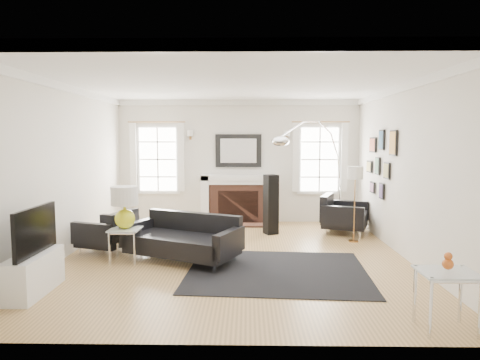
{
  "coord_description": "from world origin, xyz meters",
  "views": [
    {
      "loc": [
        0.21,
        -6.82,
        1.92
      ],
      "look_at": [
        0.08,
        0.3,
        1.23
      ],
      "focal_mm": 32.0,
      "sensor_mm": 36.0,
      "label": 1
    }
  ],
  "objects_px": {
    "gourd_lamp": "(125,204)",
    "arc_floor_lamp": "(312,171)",
    "armchair_left": "(109,233)",
    "armchair_right": "(342,216)",
    "coffee_table": "(186,226)",
    "fireplace": "(238,200)",
    "sofa": "(184,240)"
  },
  "relations": [
    {
      "from": "coffee_table",
      "to": "sofa",
      "type": "bearing_deg",
      "value": -83.25
    },
    {
      "from": "coffee_table",
      "to": "gourd_lamp",
      "type": "height_order",
      "value": "gourd_lamp"
    },
    {
      "from": "armchair_right",
      "to": "coffee_table",
      "type": "relative_size",
      "value": 1.37
    },
    {
      "from": "armchair_left",
      "to": "armchair_right",
      "type": "relative_size",
      "value": 0.9
    },
    {
      "from": "gourd_lamp",
      "to": "armchair_right",
      "type": "bearing_deg",
      "value": 28.33
    },
    {
      "from": "armchair_right",
      "to": "arc_floor_lamp",
      "type": "bearing_deg",
      "value": -171.6
    },
    {
      "from": "sofa",
      "to": "coffee_table",
      "type": "distance_m",
      "value": 0.96
    },
    {
      "from": "gourd_lamp",
      "to": "arc_floor_lamp",
      "type": "distance_m",
      "value": 3.8
    },
    {
      "from": "armchair_right",
      "to": "gourd_lamp",
      "type": "relative_size",
      "value": 1.77
    },
    {
      "from": "gourd_lamp",
      "to": "arc_floor_lamp",
      "type": "height_order",
      "value": "arc_floor_lamp"
    },
    {
      "from": "armchair_left",
      "to": "gourd_lamp",
      "type": "xyz_separation_m",
      "value": [
        0.43,
        -0.54,
        0.57
      ]
    },
    {
      "from": "armchair_left",
      "to": "arc_floor_lamp",
      "type": "height_order",
      "value": "arc_floor_lamp"
    },
    {
      "from": "sofa",
      "to": "gourd_lamp",
      "type": "bearing_deg",
      "value": -175.74
    },
    {
      "from": "armchair_right",
      "to": "gourd_lamp",
      "type": "height_order",
      "value": "gourd_lamp"
    },
    {
      "from": "coffee_table",
      "to": "arc_floor_lamp",
      "type": "xyz_separation_m",
      "value": [
        2.42,
        0.96,
        0.93
      ]
    },
    {
      "from": "armchair_left",
      "to": "arc_floor_lamp",
      "type": "relative_size",
      "value": 0.45
    },
    {
      "from": "armchair_right",
      "to": "gourd_lamp",
      "type": "bearing_deg",
      "value": -151.67
    },
    {
      "from": "sofa",
      "to": "gourd_lamp",
      "type": "xyz_separation_m",
      "value": [
        -0.92,
        -0.07,
        0.58
      ]
    },
    {
      "from": "fireplace",
      "to": "armchair_right",
      "type": "relative_size",
      "value": 1.44
    },
    {
      "from": "arc_floor_lamp",
      "to": "fireplace",
      "type": "bearing_deg",
      "value": 145.08
    },
    {
      "from": "armchair_right",
      "to": "arc_floor_lamp",
      "type": "relative_size",
      "value": 0.5
    },
    {
      "from": "coffee_table",
      "to": "arc_floor_lamp",
      "type": "distance_m",
      "value": 2.76
    },
    {
      "from": "fireplace",
      "to": "coffee_table",
      "type": "xyz_separation_m",
      "value": [
        -0.91,
        -2.01,
        -0.19
      ]
    },
    {
      "from": "sofa",
      "to": "armchair_left",
      "type": "height_order",
      "value": "sofa"
    },
    {
      "from": "fireplace",
      "to": "sofa",
      "type": "distance_m",
      "value": 3.08
    },
    {
      "from": "sofa",
      "to": "arc_floor_lamp",
      "type": "xyz_separation_m",
      "value": [
        2.3,
        1.92,
        0.96
      ]
    },
    {
      "from": "sofa",
      "to": "armchair_right",
      "type": "distance_m",
      "value": 3.56
    },
    {
      "from": "sofa",
      "to": "armchair_right",
      "type": "bearing_deg",
      "value": 34.4
    },
    {
      "from": "armchair_right",
      "to": "coffee_table",
      "type": "height_order",
      "value": "armchair_right"
    },
    {
      "from": "fireplace",
      "to": "sofa",
      "type": "bearing_deg",
      "value": -105.01
    },
    {
      "from": "arc_floor_lamp",
      "to": "gourd_lamp",
      "type": "bearing_deg",
      "value": -148.37
    },
    {
      "from": "fireplace",
      "to": "armchair_right",
      "type": "distance_m",
      "value": 2.35
    }
  ]
}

